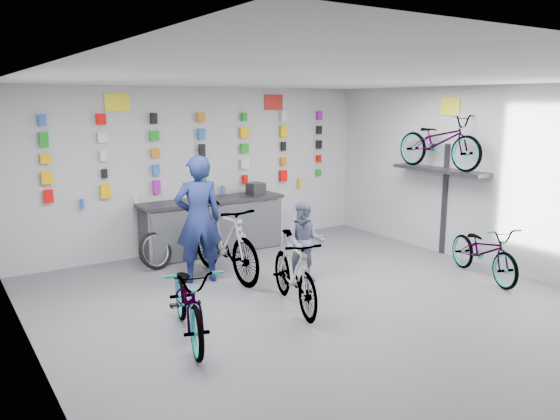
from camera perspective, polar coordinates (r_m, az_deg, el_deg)
floor at (r=7.33m, az=5.73°, el=-10.68°), size 8.00×8.00×0.00m
ceiling at (r=6.81m, az=6.23°, el=13.46°), size 8.00×8.00×0.00m
wall_back at (r=10.29m, az=-8.26°, el=4.26°), size 7.00×0.00×7.00m
wall_left at (r=5.46m, az=-23.87°, el=-2.73°), size 0.00×8.00×8.00m
wall_right at (r=9.50m, az=22.61°, el=2.94°), size 0.00×8.00×8.00m
counter at (r=10.05m, az=-6.99°, el=-1.74°), size 2.70×0.66×1.00m
merch_wall at (r=10.14m, az=-8.81°, el=5.74°), size 5.54×0.08×1.55m
wall_bracket at (r=10.08m, az=16.42°, el=3.57°), size 0.39×1.90×2.00m
sign_left at (r=9.66m, az=-16.64°, el=10.72°), size 0.42×0.02×0.30m
sign_right at (r=10.97m, az=-0.67°, el=11.19°), size 0.42×0.02×0.30m
sign_side at (r=10.12m, az=17.36°, el=10.29°), size 0.02×0.40×0.30m
bike_left at (r=6.50m, az=-9.51°, el=-9.21°), size 1.06×1.90×0.95m
bike_center at (r=7.31m, az=1.49°, el=-6.47°), size 0.91×1.75×1.01m
bike_right at (r=9.13m, az=20.54°, el=-4.02°), size 1.08×1.77×0.88m
bike_service at (r=8.59m, az=-5.80°, el=-3.18°), size 0.63×2.01×1.20m
bike_wall at (r=9.97m, az=16.31°, el=6.90°), size 0.63×1.80×0.95m
clerk at (r=8.36m, az=-8.51°, el=-0.98°), size 0.81×0.63×1.96m
customer at (r=8.36m, az=2.64°, el=-3.34°), size 0.77×0.74×1.25m
spare_wheel at (r=9.29m, az=-12.88°, el=-4.16°), size 0.69×0.44×0.64m
register at (r=10.37m, az=-2.55°, el=2.24°), size 0.29×0.31×0.22m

